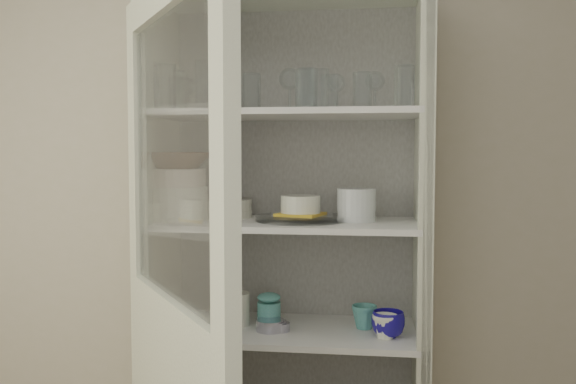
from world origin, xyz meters
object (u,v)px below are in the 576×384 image
Objects in this scene: cream_bowl at (177,178)px; mug_teal at (364,317)px; cupboard_door at (174,379)px; grey_bowl_stack at (356,205)px; glass_platter at (301,218)px; teal_jar at (269,311)px; goblet_2 at (336,92)px; goblet_3 at (375,90)px; mug_blue at (388,324)px; pantry_cabinet at (290,302)px; mug_white at (385,327)px; terracotta_bowl at (177,160)px; goblet_0 at (187,94)px; plate_stack_back at (227,208)px; white_canister at (236,309)px; yellow_trivet at (301,214)px; white_ramekin at (301,204)px; goblet_1 at (290,88)px; measuring_cups at (270,325)px; plate_stack_front at (178,203)px.

mug_teal is at bearing 4.30° from cream_bowl.
cupboard_door reaches higher than grey_bowl_stack.
teal_jar is at bearing 172.23° from glass_platter.
cupboard_door is 12.23× the size of goblet_2.
goblet_3 is 1.40× the size of mug_blue.
grey_bowl_stack is at bearing -12.30° from pantry_cabinet.
goblet_2 is at bearing 142.79° from mug_white.
goblet_3 is at bearing 8.01° from cream_bowl.
mug_teal is (0.69, 0.05, -0.58)m from terracotta_bowl.
goblet_2 reaches higher than terracotta_bowl.
goblet_0 is 0.80× the size of plate_stack_back.
pantry_cabinet is 17.10× the size of white_canister.
mug_white is (0.31, -0.09, -0.38)m from yellow_trivet.
mug_blue is (0.61, 0.51, 0.03)m from cupboard_door.
grey_bowl_stack is at bearing 3.14° from glass_platter.
white_ramekin reaches higher than teal_jar.
grey_bowl_stack is at bearing -0.94° from teal_jar.
mug_blue is (0.32, -0.08, -0.42)m from white_ramekin.
goblet_0 is at bearing 176.45° from goblet_1.
plate_stack_back is at bearing 177.40° from goblet_3.
teal_jar is (-0.07, -0.05, -0.84)m from goblet_1.
measuring_cups is (0.19, 0.54, 0.01)m from cupboard_door.
goblet_3 is at bearing 0.59° from pantry_cabinet.
plate_stack_back is (0.16, 0.13, -0.03)m from plate_stack_front.
goblet_2 is 0.91m from white_canister.
cupboard_door reaches higher than mug_blue.
goblet_2 reaches higher than plate_stack_front.
goblet_3 is 0.65× the size of terracotta_bowl.
plate_stack_front is at bearing -173.98° from mug_white.
plate_stack_front is (-0.16, 0.56, 0.45)m from cupboard_door.
goblet_1 is 0.18m from goblet_2.
cream_bowl is at bearing -171.65° from teal_jar.
goblet_3 is (0.31, 0.00, 0.80)m from pantry_cabinet.
mug_teal is (0.03, 0.01, -0.42)m from grey_bowl_stack.
white_canister is at bearing -59.08° from plate_stack_back.
goblet_3 is 1.54× the size of teal_jar.
grey_bowl_stack is 1.49× the size of mug_teal.
glass_platter is 3.59× the size of mug_teal.
goblet_2 is 0.88m from mug_blue.
plate_stack_back is 0.75m from mug_blue.
teal_jar is 0.08m from measuring_cups.
plate_stack_back is (-0.57, 0.03, -0.45)m from goblet_3.
goblet_1 is 0.80× the size of plate_stack_front.
plate_stack_front is 0.66m from grey_bowl_stack.
goblet_0 reaches higher than terracotta_bowl.
cream_bowl is at bearing -165.86° from goblet_1.
goblet_2 is at bearing 133.85° from mug_blue.
goblet_2 is 1.08× the size of yellow_trivet.
plate_stack_front reaches higher than teal_jar.
cupboard_door is at bearing -109.08° from measuring_cups.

